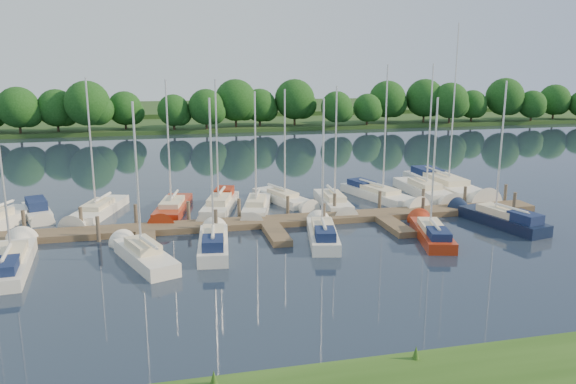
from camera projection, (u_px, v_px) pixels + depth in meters
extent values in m
plane|color=#17232F|center=(295.00, 265.00, 30.49)|extent=(260.00, 260.00, 0.00)
cube|color=#4A3D29|center=(267.00, 222.00, 38.04)|extent=(40.00, 2.00, 0.40)
cube|color=#4A3D29|center=(145.00, 244.00, 33.43)|extent=(1.20, 4.00, 0.40)
cube|color=#4A3D29|center=(276.00, 235.00, 35.19)|extent=(1.20, 4.00, 0.40)
cube|color=#4A3D29|center=(395.00, 226.00, 36.96)|extent=(1.20, 4.00, 0.40)
cube|color=#4A3D29|center=(503.00, 219.00, 38.72)|extent=(1.20, 4.00, 0.40)
cylinder|color=#473D33|center=(24.00, 225.00, 35.76)|extent=(0.24, 0.24, 2.00)
cylinder|color=#473D33|center=(81.00, 222.00, 36.52)|extent=(0.24, 0.24, 2.00)
cylinder|color=#473D33|center=(136.00, 219.00, 37.28)|extent=(0.24, 0.24, 2.00)
cylinder|color=#473D33|center=(189.00, 216.00, 38.04)|extent=(0.24, 0.24, 2.00)
cylinder|color=#473D33|center=(239.00, 213.00, 38.81)|extent=(0.24, 0.24, 2.00)
cylinder|color=#473D33|center=(288.00, 210.00, 39.57)|extent=(0.24, 0.24, 2.00)
cylinder|color=#473D33|center=(334.00, 207.00, 40.33)|extent=(0.24, 0.24, 2.00)
cylinder|color=#473D33|center=(379.00, 204.00, 41.09)|extent=(0.24, 0.24, 2.00)
cylinder|color=#473D33|center=(423.00, 202.00, 41.85)|extent=(0.24, 0.24, 2.00)
cylinder|color=#473D33|center=(465.00, 199.00, 42.61)|extent=(0.24, 0.24, 2.00)
cylinder|color=#473D33|center=(505.00, 197.00, 43.38)|extent=(0.24, 0.24, 2.00)
cylinder|color=#473D33|center=(98.00, 232.00, 34.34)|extent=(0.24, 0.24, 2.00)
cylinder|color=#473D33|center=(216.00, 225.00, 35.92)|extent=(0.24, 0.24, 2.00)
cylinder|color=#473D33|center=(324.00, 218.00, 37.51)|extent=(0.24, 0.24, 2.00)
cylinder|color=#473D33|center=(423.00, 212.00, 39.10)|extent=(0.24, 0.24, 2.00)
cylinder|color=#473D33|center=(514.00, 206.00, 40.69)|extent=(0.24, 0.24, 2.00)
cube|color=#1F3B17|center=(197.00, 122.00, 101.63)|extent=(180.00, 30.00, 0.60)
cube|color=#2E4E22|center=(189.00, 109.00, 125.28)|extent=(220.00, 40.00, 1.40)
cylinder|color=#38281C|center=(15.00, 129.00, 83.53)|extent=(0.36, 0.36, 2.21)
sphere|color=#123A10|center=(13.00, 111.00, 82.93)|extent=(5.15, 5.15, 5.15)
sphere|color=#123A10|center=(22.00, 116.00, 83.53)|extent=(3.68, 3.68, 3.68)
cylinder|color=#38281C|center=(66.00, 127.00, 84.52)|extent=(0.36, 0.36, 2.58)
sphere|color=#123A10|center=(64.00, 106.00, 83.82)|extent=(6.01, 6.01, 6.01)
sphere|color=#123A10|center=(74.00, 112.00, 84.48)|extent=(4.29, 4.29, 4.29)
cylinder|color=#38281C|center=(103.00, 127.00, 85.18)|extent=(0.36, 0.36, 2.49)
sphere|color=#123A10|center=(101.00, 107.00, 84.50)|extent=(5.81, 5.81, 5.81)
sphere|color=#123A10|center=(110.00, 112.00, 85.15)|extent=(4.15, 4.15, 4.15)
cylinder|color=#38281C|center=(131.00, 126.00, 87.26)|extent=(0.36, 0.36, 2.38)
sphere|color=#123A10|center=(130.00, 107.00, 86.62)|extent=(5.55, 5.55, 5.55)
sphere|color=#123A10|center=(138.00, 112.00, 87.24)|extent=(3.96, 3.96, 3.96)
cylinder|color=#38281C|center=(171.00, 126.00, 87.98)|extent=(0.36, 0.36, 2.12)
sphere|color=#123A10|center=(170.00, 110.00, 87.41)|extent=(4.94, 4.94, 4.94)
sphere|color=#123A10|center=(177.00, 114.00, 87.99)|extent=(3.53, 3.53, 3.53)
cylinder|color=#38281C|center=(197.00, 125.00, 90.78)|extent=(0.36, 0.36, 2.04)
sphere|color=#123A10|center=(196.00, 109.00, 90.23)|extent=(4.75, 4.75, 4.75)
sphere|color=#123A10|center=(203.00, 113.00, 90.79)|extent=(3.39, 3.39, 3.39)
cylinder|color=#38281C|center=(243.00, 123.00, 89.72)|extent=(0.36, 0.36, 2.79)
sphere|color=#123A10|center=(243.00, 102.00, 88.96)|extent=(6.50, 6.50, 6.50)
sphere|color=#123A10|center=(251.00, 107.00, 89.67)|extent=(4.64, 4.64, 4.64)
cylinder|color=#38281C|center=(269.00, 123.00, 89.98)|extent=(0.36, 0.36, 2.65)
sphere|color=#123A10|center=(268.00, 103.00, 89.25)|extent=(6.17, 6.17, 6.17)
sphere|color=#123A10|center=(276.00, 108.00, 89.93)|extent=(4.41, 4.41, 4.41)
cylinder|color=#38281C|center=(297.00, 122.00, 92.26)|extent=(0.36, 0.36, 2.48)
sphere|color=#123A10|center=(297.00, 104.00, 91.59)|extent=(5.78, 5.78, 5.78)
sphere|color=#123A10|center=(304.00, 109.00, 92.23)|extent=(4.13, 4.13, 4.13)
cylinder|color=#38281C|center=(331.00, 122.00, 95.85)|extent=(0.36, 0.36, 1.99)
sphere|color=#123A10|center=(332.00, 107.00, 95.30)|extent=(4.65, 4.65, 4.65)
sphere|color=#123A10|center=(337.00, 111.00, 95.86)|extent=(3.32, 3.32, 3.32)
cylinder|color=#38281C|center=(369.00, 122.00, 94.81)|extent=(0.36, 0.36, 2.16)
sphere|color=#123A10|center=(370.00, 106.00, 94.22)|extent=(5.05, 5.05, 5.05)
sphere|color=#123A10|center=(375.00, 110.00, 94.81)|extent=(3.61, 3.61, 3.61)
cylinder|color=#38281C|center=(392.00, 119.00, 98.14)|extent=(0.36, 0.36, 2.51)
sphere|color=#123A10|center=(393.00, 101.00, 97.46)|extent=(5.85, 5.85, 5.85)
sphere|color=#123A10|center=(399.00, 106.00, 98.11)|extent=(4.18, 4.18, 4.18)
cylinder|color=#38281C|center=(418.00, 120.00, 96.14)|extent=(0.36, 0.36, 2.62)
sphere|color=#123A10|center=(419.00, 101.00, 95.42)|extent=(6.12, 6.12, 6.12)
sphere|color=#123A10|center=(425.00, 106.00, 96.09)|extent=(4.37, 4.37, 4.37)
cylinder|color=#38281C|center=(452.00, 120.00, 96.73)|extent=(0.36, 0.36, 2.30)
sphere|color=#123A10|center=(453.00, 104.00, 96.10)|extent=(5.36, 5.36, 5.36)
sphere|color=#123A10|center=(458.00, 108.00, 96.72)|extent=(3.83, 3.83, 3.83)
cylinder|color=#38281C|center=(477.00, 116.00, 101.15)|extent=(0.36, 0.36, 2.80)
sphere|color=#123A10|center=(479.00, 97.00, 100.39)|extent=(6.53, 6.53, 6.53)
sphere|color=#123A10|center=(485.00, 102.00, 101.10)|extent=(4.66, 4.66, 4.66)
cylinder|color=#38281C|center=(501.00, 117.00, 102.72)|extent=(0.36, 0.36, 2.10)
sphere|color=#123A10|center=(502.00, 103.00, 102.14)|extent=(4.90, 4.90, 4.90)
sphere|color=#123A10|center=(506.00, 107.00, 102.72)|extent=(3.50, 3.50, 3.50)
cylinder|color=#38281C|center=(522.00, 117.00, 102.75)|extent=(0.36, 0.36, 2.14)
sphere|color=#123A10|center=(523.00, 103.00, 102.16)|extent=(4.99, 4.99, 4.99)
sphere|color=#123A10|center=(527.00, 107.00, 102.75)|extent=(3.57, 3.57, 3.57)
cylinder|color=#38281C|center=(562.00, 117.00, 102.11)|extent=(0.36, 0.36, 2.39)
sphere|color=#123A10|center=(563.00, 101.00, 101.46)|extent=(5.58, 5.58, 5.58)
sphere|color=#123A10|center=(568.00, 105.00, 102.09)|extent=(3.99, 3.99, 3.99)
cylinder|color=#38281C|center=(573.00, 115.00, 106.30)|extent=(0.36, 0.36, 2.17)
sphere|color=#123A10|center=(575.00, 101.00, 105.71)|extent=(5.05, 5.05, 5.05)
cube|color=silver|center=(37.00, 214.00, 40.27)|extent=(2.90, 4.99, 0.89)
cone|color=silver|center=(42.00, 222.00, 38.28)|extent=(1.17, 1.59, 0.78)
cube|color=#142047|center=(36.00, 204.00, 40.12)|extent=(1.97, 2.86, 0.80)
cube|color=silver|center=(100.00, 212.00, 40.82)|extent=(3.85, 7.05, 0.96)
cone|color=silver|center=(80.00, 225.00, 37.52)|extent=(1.62, 2.55, 0.95)
cube|color=beige|center=(98.00, 205.00, 40.36)|extent=(2.28, 3.34, 0.44)
cylinder|color=silver|center=(91.00, 144.00, 39.04)|extent=(0.12, 0.12, 9.17)
cylinder|color=silver|center=(103.00, 197.00, 41.27)|extent=(1.01, 2.94, 0.10)
cylinder|color=silver|center=(103.00, 197.00, 41.27)|extent=(1.01, 2.65, 0.20)
cube|color=#9E280E|center=(173.00, 210.00, 41.35)|extent=(3.20, 6.89, 1.00)
cone|color=#9E280E|center=(164.00, 222.00, 38.11)|extent=(1.39, 2.47, 0.93)
cube|color=beige|center=(172.00, 203.00, 40.89)|extent=(1.99, 3.22, 0.46)
cylinder|color=silver|center=(168.00, 144.00, 39.59)|extent=(0.12, 0.12, 8.98)
cylinder|color=silver|center=(174.00, 195.00, 41.78)|extent=(0.72, 2.95, 0.10)
cylinder|color=silver|center=(174.00, 195.00, 41.78)|extent=(0.75, 2.64, 0.20)
cube|color=silver|center=(220.00, 209.00, 41.70)|extent=(3.62, 6.81, 1.19)
cone|color=silver|center=(212.00, 221.00, 38.51)|extent=(1.53, 2.46, 0.92)
cube|color=beige|center=(219.00, 200.00, 41.21)|extent=(2.16, 3.22, 0.54)
cube|color=maroon|center=(224.00, 192.00, 43.30)|extent=(1.79, 2.25, 0.60)
cylinder|color=silver|center=(217.00, 143.00, 39.94)|extent=(0.12, 0.12, 8.86)
cylinder|color=silver|center=(221.00, 191.00, 42.07)|extent=(0.93, 2.86, 0.10)
cylinder|color=silver|center=(221.00, 191.00, 42.07)|extent=(0.93, 2.57, 0.20)
cube|color=silver|center=(257.00, 209.00, 41.57)|extent=(3.19, 6.24, 1.07)
cone|color=silver|center=(253.00, 220.00, 38.64)|extent=(1.36, 2.25, 0.84)
cube|color=beige|center=(257.00, 201.00, 41.12)|extent=(1.92, 2.94, 0.49)
cylinder|color=silver|center=(255.00, 149.00, 39.96)|extent=(0.12, 0.12, 8.11)
cylinder|color=silver|center=(258.00, 193.00, 41.91)|extent=(0.80, 2.64, 0.10)
cylinder|color=silver|center=(258.00, 193.00, 41.91)|extent=(0.82, 2.37, 0.20)
cube|color=silver|center=(281.00, 200.00, 44.43)|extent=(3.71, 6.30, 0.94)
cone|color=silver|center=(303.00, 208.00, 41.95)|extent=(1.54, 2.29, 0.85)
cube|color=beige|center=(283.00, 193.00, 44.05)|extent=(2.15, 3.01, 0.43)
cylinder|color=silver|center=(285.00, 143.00, 42.92)|extent=(0.12, 0.12, 8.22)
cylinder|color=silver|center=(277.00, 187.00, 44.72)|extent=(1.05, 2.60, 0.10)
cylinder|color=silver|center=(277.00, 187.00, 44.72)|extent=(1.03, 2.35, 0.20)
cube|color=silver|center=(333.00, 204.00, 42.98)|extent=(2.19, 6.36, 1.08)
cone|color=silver|center=(343.00, 215.00, 39.98)|extent=(1.03, 2.24, 0.87)
cube|color=beige|center=(334.00, 197.00, 42.53)|extent=(1.51, 2.90, 0.49)
cylinder|color=silver|center=(336.00, 144.00, 41.32)|extent=(0.12, 0.12, 8.43)
cylinder|color=silver|center=(331.00, 189.00, 43.35)|extent=(0.30, 2.81, 0.10)
cylinder|color=silver|center=(331.00, 189.00, 43.35)|extent=(0.38, 2.51, 0.20)
cube|color=silver|center=(377.00, 196.00, 45.53)|extent=(4.10, 7.69, 1.00)
cone|color=silver|center=(408.00, 206.00, 42.39)|extent=(1.73, 2.78, 1.04)
cube|color=beige|center=(380.00, 190.00, 45.08)|extent=(2.44, 3.64, 0.45)
cube|color=#142047|center=(362.00, 183.00, 47.13)|extent=(2.03, 2.54, 0.50)
cylinder|color=silver|center=(385.00, 130.00, 43.68)|extent=(0.12, 0.12, 10.00)
cylinder|color=silver|center=(372.00, 183.00, 45.94)|extent=(1.05, 3.22, 0.10)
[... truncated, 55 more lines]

